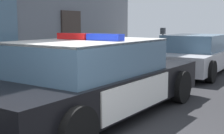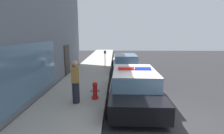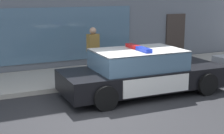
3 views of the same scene
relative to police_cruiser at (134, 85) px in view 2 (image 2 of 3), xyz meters
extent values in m
plane|color=#262628|center=(-2.23, -1.29, -0.68)|extent=(48.00, 48.00, 0.00)
cube|color=#A39E93|center=(-2.23, 2.59, -0.61)|extent=(48.00, 2.81, 0.15)
cube|color=#382D28|center=(4.09, 4.01, 0.37)|extent=(1.00, 0.08, 2.10)
cube|color=black|center=(0.06, 0.00, -0.18)|extent=(5.12, 2.02, 0.60)
cube|color=silver|center=(1.69, -0.04, -0.02)|extent=(1.77, 1.91, 0.05)
cube|color=silver|center=(-1.72, 0.04, -0.02)|extent=(1.46, 1.90, 0.05)
cube|color=silver|center=(-0.02, 0.97, -0.18)|extent=(2.13, 0.08, 0.51)
cube|color=silver|center=(-0.06, -0.97, -0.18)|extent=(2.13, 0.08, 0.51)
cube|color=yellow|center=(-0.02, 0.98, -0.18)|extent=(0.22, 0.02, 0.26)
cube|color=slate|center=(-0.14, 0.00, 0.39)|extent=(2.68, 1.78, 0.60)
cube|color=silver|center=(-0.14, 0.00, 0.68)|extent=(2.68, 1.78, 0.04)
cube|color=red|center=(-0.14, 0.35, 0.76)|extent=(0.21, 0.65, 0.11)
cube|color=blue|center=(-0.15, -0.34, 0.76)|extent=(0.21, 0.65, 0.11)
cylinder|color=black|center=(1.76, 0.92, -0.34)|extent=(0.68, 0.23, 0.68)
cylinder|color=black|center=(1.72, -0.99, -0.34)|extent=(0.68, 0.23, 0.68)
cylinder|color=black|center=(-1.59, 0.99, -0.34)|extent=(0.68, 0.23, 0.68)
cylinder|color=black|center=(-1.64, -0.92, -0.34)|extent=(0.68, 0.23, 0.68)
cylinder|color=red|center=(-0.22, 1.63, -0.48)|extent=(0.28, 0.28, 0.10)
cylinder|color=red|center=(-0.22, 1.63, -0.21)|extent=(0.19, 0.19, 0.45)
sphere|color=red|center=(-0.22, 1.63, 0.09)|extent=(0.22, 0.22, 0.22)
cylinder|color=gray|center=(-0.22, 1.63, 0.16)|extent=(0.06, 0.06, 0.05)
cylinder|color=gray|center=(-0.22, 1.49, -0.18)|extent=(0.09, 0.10, 0.09)
cylinder|color=gray|center=(-0.22, 1.78, -0.18)|extent=(0.09, 0.10, 0.09)
cylinder|color=gray|center=(-0.07, 1.63, -0.22)|extent=(0.10, 0.12, 0.12)
cube|color=#B7B7BC|center=(5.68, 0.03, -0.20)|extent=(4.36, 1.90, 0.56)
cube|color=slate|center=(5.68, 0.03, 0.33)|extent=(2.28, 1.67, 0.56)
cylinder|color=black|center=(7.08, 0.96, -0.36)|extent=(0.64, 0.22, 0.64)
cylinder|color=black|center=(7.13, -0.83, -0.36)|extent=(0.64, 0.22, 0.64)
cylinder|color=black|center=(4.24, 0.89, -0.36)|extent=(0.64, 0.22, 0.64)
cylinder|color=black|center=(4.28, -0.90, -0.36)|extent=(0.64, 0.22, 0.64)
cylinder|color=#23232D|center=(-0.66, 2.33, -0.11)|extent=(0.28, 0.28, 0.85)
cube|color=olive|center=(-0.66, 2.33, 0.63)|extent=(0.43, 0.31, 0.62)
sphere|color=tan|center=(-0.66, 2.33, 1.06)|extent=(0.24, 0.24, 0.24)
cylinder|color=slate|center=(6.66, 1.63, 0.02)|extent=(0.06, 0.06, 1.10)
cube|color=#474C51|center=(6.66, 1.63, 0.69)|extent=(0.12, 0.18, 0.24)
camera|label=1|loc=(-4.52, -3.32, 1.00)|focal=50.47mm
camera|label=2|loc=(-6.92, 0.78, 2.16)|focal=27.00mm
camera|label=3|loc=(-5.11, -8.68, 2.40)|focal=54.04mm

